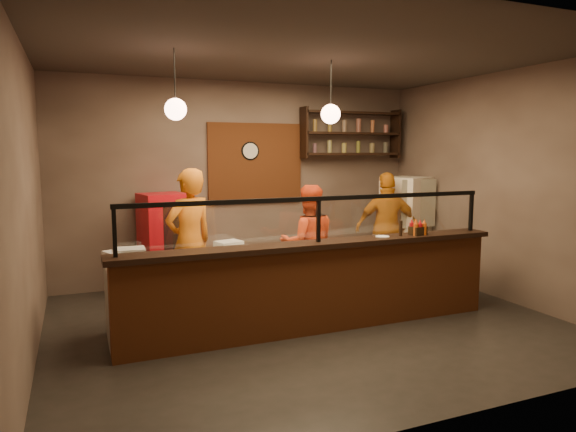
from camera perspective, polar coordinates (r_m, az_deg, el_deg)
name	(u,v)px	position (r m, az deg, el deg)	size (l,w,h in m)	color
floor	(307,323)	(6.44, 2.12, -11.78)	(6.00, 6.00, 0.00)	black
ceiling	(308,55)	(6.19, 2.27, 17.48)	(6.00, 6.00, 0.00)	#39312C
wall_back	(244,182)	(8.44, -4.95, 3.82)	(6.00, 6.00, 0.00)	#756056
wall_left	(26,203)	(5.57, -27.09, 1.31)	(5.00, 5.00, 0.00)	#756056
wall_right	(500,187)	(7.85, 22.52, 3.04)	(5.00, 5.00, 0.00)	#756056
wall_front	(448,218)	(3.99, 17.40, -0.25)	(6.00, 6.00, 0.00)	#756056
brick_patch	(256,163)	(8.46, -3.61, 5.87)	(1.60, 0.04, 1.30)	brown
service_counter	(318,289)	(6.03, 3.35, -8.13)	(4.60, 0.25, 1.00)	brown
counter_ledge	(318,244)	(5.92, 3.39, -3.18)	(4.70, 0.37, 0.06)	black
worktop_cabinet	(300,285)	(6.49, 1.40, -7.70)	(4.60, 0.75, 0.85)	gray
worktop	(301,250)	(6.39, 1.41, -3.80)	(4.60, 0.75, 0.05)	silver
sneeze_guard	(319,215)	(5.87, 3.41, 0.10)	(4.50, 0.05, 0.52)	white
wall_shelving	(351,133)	(9.03, 7.06, 9.09)	(1.84, 0.28, 0.85)	black
wall_clock	(250,151)	(8.42, -4.25, 7.22)	(0.30, 0.30, 0.04)	black
pendant_left	(176,109)	(5.84, -12.38, 11.53)	(0.24, 0.24, 0.77)	black
pendant_right	(331,114)	(6.46, 4.76, 11.24)	(0.24, 0.24, 0.77)	black
cook_left	(190,241)	(6.73, -10.88, -2.80)	(0.69, 0.45, 1.88)	orange
cook_mid	(308,244)	(7.13, 2.27, -3.10)	(0.80, 0.62, 1.64)	red
cook_right	(387,227)	(8.39, 10.98, -1.24)	(1.03, 0.43, 1.76)	orange
fridge	(406,226)	(8.92, 12.96, -1.10)	(0.69, 0.65, 1.67)	beige
red_cooler	(164,243)	(7.89, -13.63, -2.90)	(0.63, 0.58, 1.48)	red
pizza_dough	(269,251)	(6.17, -2.11, -3.91)	(0.47, 0.47, 0.01)	silver
prep_tub_a	(120,257)	(5.76, -18.18, -4.39)	(0.29, 0.23, 0.15)	white
prep_tub_b	(229,247)	(6.11, -6.61, -3.44)	(0.29, 0.23, 0.14)	white
prep_tub_c	(129,256)	(5.78, -17.22, -4.23)	(0.33, 0.26, 0.16)	white
rolling_pin	(248,249)	(6.18, -4.51, -3.70)	(0.05, 0.05, 0.32)	gold
condiment_caddy	(418,231)	(6.59, 14.22, -1.59)	(0.19, 0.15, 0.11)	black
pepper_mill	(401,228)	(6.45, 12.41, -1.34)	(0.04, 0.04, 0.19)	black
small_plate	(382,237)	(6.34, 10.44, -2.26)	(0.17, 0.17, 0.01)	silver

